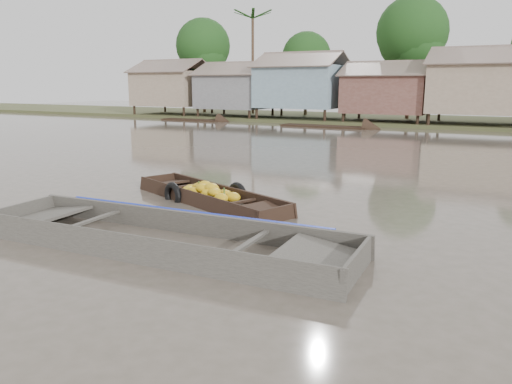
% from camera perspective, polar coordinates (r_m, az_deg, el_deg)
% --- Properties ---
extents(ground, '(120.00, 120.00, 0.00)m').
position_cam_1_polar(ground, '(9.44, -5.32, -5.94)').
color(ground, '#524C3F').
rests_on(ground, ground).
extents(riverbank, '(120.00, 12.47, 10.22)m').
position_cam_1_polar(riverbank, '(39.40, 25.55, 11.31)').
color(riverbank, '#384723').
rests_on(riverbank, ground).
extents(banana_boat, '(5.25, 3.07, 0.74)m').
position_cam_1_polar(banana_boat, '(12.77, -5.59, -0.50)').
color(banana_boat, black).
rests_on(banana_boat, ground).
extents(viewer_boat, '(7.48, 2.28, 0.60)m').
position_cam_1_polar(viewer_boat, '(9.40, -10.46, -5.82)').
color(viewer_boat, '#3A3731').
rests_on(viewer_boat, ground).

